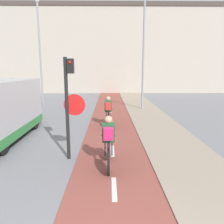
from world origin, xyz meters
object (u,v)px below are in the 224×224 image
(traffic_light_pole, at_px, (69,98))
(street_lamp_sidewalk, at_px, (144,38))
(cyclist_near, at_px, (108,144))
(cyclist_far, at_px, (108,112))
(street_lamp_far, at_px, (40,43))

(traffic_light_pole, xyz_separation_m, street_lamp_sidewalk, (3.65, 8.98, 3.00))
(cyclist_near, distance_m, cyclist_far, 4.73)
(street_lamp_far, xyz_separation_m, cyclist_far, (5.45, -7.23, -4.20))
(street_lamp_sidewalk, distance_m, cyclist_far, 6.94)
(traffic_light_pole, relative_size, cyclist_far, 1.89)
(traffic_light_pole, relative_size, street_lamp_far, 0.39)
(street_lamp_sidewalk, bearing_deg, street_lamp_far, 163.52)
(street_lamp_sidewalk, relative_size, cyclist_near, 4.78)
(street_lamp_sidewalk, relative_size, cyclist_far, 4.92)
(street_lamp_far, relative_size, cyclist_near, 4.71)
(street_lamp_far, height_order, cyclist_far, street_lamp_far)
(traffic_light_pole, height_order, street_lamp_far, street_lamp_far)
(cyclist_far, bearing_deg, traffic_light_pole, -106.28)
(traffic_light_pole, bearing_deg, cyclist_near, -27.79)
(street_lamp_far, distance_m, cyclist_near, 13.80)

